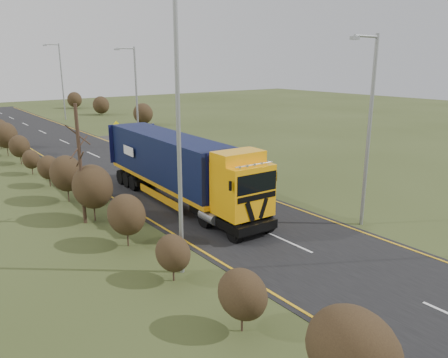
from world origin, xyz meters
name	(u,v)px	position (x,y,z in m)	size (l,w,h in m)	color
ground	(233,218)	(0.00, 0.00, 0.00)	(160.00, 160.00, 0.00)	#353F1B
road	(146,178)	(0.00, 10.00, 0.01)	(8.00, 120.00, 0.02)	black
layby	(159,146)	(6.50, 20.00, 0.01)	(6.00, 18.00, 0.02)	#282624
lane_markings	(148,179)	(0.00, 9.69, 0.03)	(7.52, 116.00, 0.01)	gold
hedgerow	(68,175)	(-6.00, 7.89, 1.62)	(2.24, 102.04, 6.05)	black
lorry	(178,165)	(-0.97, 3.90, 2.25)	(2.89, 14.30, 3.96)	black
car_red_hatchback	(188,146)	(7.16, 15.72, 0.59)	(1.40, 3.47, 1.18)	maroon
car_blue_sedan	(148,130)	(8.50, 26.07, 0.69)	(1.46, 4.20, 1.38)	black
streetlight_near	(368,125)	(4.48, -4.62, 5.08)	(1.96, 0.18, 9.21)	gray
streetlight_mid	(135,94)	(4.57, 20.48, 5.09)	(1.96, 0.18, 9.24)	gray
streetlight_far	(61,78)	(5.65, 45.75, 5.72)	(2.18, 0.21, 10.30)	gray
left_pole	(179,146)	(-5.38, -3.59, 5.02)	(0.16, 0.16, 10.04)	gray
speed_sign	(174,141)	(4.20, 13.09, 1.81)	(0.70, 0.10, 2.55)	gray
warning_board	(116,127)	(5.49, 27.46, 1.07)	(0.68, 0.11, 1.77)	gray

